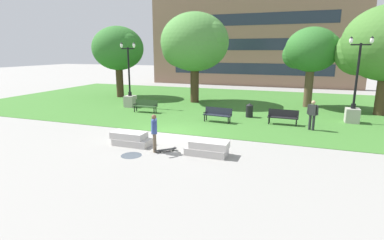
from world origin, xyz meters
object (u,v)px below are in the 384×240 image
skateboard (166,150)px  lamp_post_right (130,94)px  park_bench_near_right (218,114)px  park_bench_near_left (146,105)px  concrete_block_left (208,148)px  concrete_block_center (131,139)px  person_skateboarder (154,131)px  trash_bin (249,110)px  person_bystander_near_lawn (312,113)px  lamp_post_left (353,106)px  park_bench_far_left (283,116)px

skateboard → lamp_post_right: (-7.26, 9.03, 0.96)m
park_bench_near_right → skateboard: bearing=-96.4°
park_bench_near_left → park_bench_near_right: (5.79, -1.20, 0.00)m
concrete_block_left → skateboard: (-1.91, -0.24, -0.22)m
concrete_block_center → person_skateboarder: person_skateboarder is taller
park_bench_near_left → trash_bin: 7.51m
person_skateboarder → park_bench_near_right: (1.18, 6.50, -0.43)m
trash_bin → person_bystander_near_lawn: 4.52m
lamp_post_left → person_bystander_near_lawn: (-2.45, -2.82, -0.10)m
park_bench_near_left → park_bench_far_left: 9.74m
concrete_block_center → park_bench_near_left: bearing=113.2°
park_bench_near_left → trash_bin: bearing=6.8°
skateboard → person_bystander_near_lawn: (6.28, 6.19, 0.90)m
concrete_block_left → park_bench_near_left: (-6.98, 7.31, 0.23)m
person_skateboarder → person_bystander_near_lawn: (6.74, 6.34, 0.02)m
park_bench_far_left → trash_bin: size_ratio=1.89×
skateboard → trash_bin: size_ratio=0.90×
park_bench_near_right → park_bench_far_left: same height
concrete_block_left → trash_bin: size_ratio=1.93×
skateboard → park_bench_near_left: park_bench_near_left is taller
concrete_block_left → skateboard: bearing=-172.9°
concrete_block_left → park_bench_near_right: 6.23m
person_bystander_near_lawn → skateboard: bearing=-135.4°
concrete_block_left → park_bench_near_right: size_ratio=1.00×
lamp_post_left → trash_bin: size_ratio=5.49×
concrete_block_center → concrete_block_left: (3.90, -0.11, 0.00)m
skateboard → person_bystander_near_lawn: size_ratio=0.50×
trash_bin → concrete_block_left: bearing=-93.3°
park_bench_far_left → lamp_post_right: (-11.92, 1.98, 0.51)m
concrete_block_center → park_bench_near_left: 7.84m
concrete_block_left → person_skateboarder: 2.50m
person_skateboarder → park_bench_far_left: (5.12, 7.20, -0.43)m
person_skateboarder → park_bench_near_right: person_skateboarder is taller
person_skateboarder → lamp_post_right: 11.42m
park_bench_far_left → person_skateboarder: bearing=-125.4°
lamp_post_right → trash_bin: 9.68m
skateboard → park_bench_near_right: park_bench_near_right is taller
person_skateboarder → park_bench_near_left: bearing=120.9°
skateboard → park_bench_near_left: bearing=123.9°
person_skateboarder → skateboard: (0.46, 0.15, -0.88)m
skateboard → park_bench_near_right: (0.72, 6.35, 0.45)m
concrete_block_left → person_bystander_near_lawn: 7.41m
park_bench_near_left → lamp_post_right: size_ratio=0.36×
park_bench_near_left → park_bench_far_left: same height
person_skateboarder → skateboard: person_skateboarder is taller
concrete_block_center → park_bench_far_left: (6.65, 6.70, 0.23)m
concrete_block_left → park_bench_far_left: 7.35m
lamp_post_right → person_skateboarder: bearing=-53.5°
park_bench_near_right → person_bystander_near_lawn: person_bystander_near_lawn is taller
park_bench_near_left → person_bystander_near_lawn: size_ratio=1.06×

